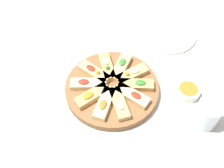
{
  "coord_description": "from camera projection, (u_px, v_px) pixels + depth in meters",
  "views": [
    {
      "loc": [
        0.48,
        0.15,
        0.71
      ],
      "look_at": [
        0.0,
        0.0,
        0.04
      ],
      "focal_mm": 42.0,
      "sensor_mm": 36.0,
      "label": 1
    }
  ],
  "objects": [
    {
      "name": "dipping_bowl",
      "position": [
        188.0,
        91.0,
        0.85
      ],
      "size": [
        0.08,
        0.08,
        0.03
      ],
      "color": "silver",
      "rests_on": "ground_plane"
    },
    {
      "name": "focaccia_slice_0",
      "position": [
        121.0,
        67.0,
        0.88
      ],
      "size": [
        0.12,
        0.05,
        0.03
      ],
      "color": "#DBB775",
      "rests_on": "serving_board"
    },
    {
      "name": "napkin_stack",
      "position": [
        88.0,
        24.0,
        1.06
      ],
      "size": [
        0.12,
        0.11,
        0.01
      ],
      "primitive_type": "cube",
      "rotation": [
        0.0,
        0.0,
        0.25
      ],
      "color": "white",
      "rests_on": "ground_plane"
    },
    {
      "name": "focaccia_slice_4",
      "position": [
        92.0,
        96.0,
        0.81
      ],
      "size": [
        0.11,
        0.1,
        0.03
      ],
      "color": "tan",
      "rests_on": "serving_board"
    },
    {
      "name": "focaccia_slice_5",
      "position": [
        104.0,
        103.0,
        0.79
      ],
      "size": [
        0.11,
        0.04,
        0.03
      ],
      "color": "#E5C689",
      "rests_on": "serving_board"
    },
    {
      "name": "focaccia_slice_2",
      "position": [
        94.0,
        72.0,
        0.87
      ],
      "size": [
        0.08,
        0.12,
        0.03
      ],
      "color": "#DBB775",
      "rests_on": "serving_board"
    },
    {
      "name": "plate_left",
      "position": [
        166.0,
        32.0,
        1.03
      ],
      "size": [
        0.24,
        0.24,
        0.02
      ],
      "color": "white",
      "rests_on": "ground_plane"
    },
    {
      "name": "focaccia_slice_6",
      "position": [
        119.0,
        103.0,
        0.79
      ],
      "size": [
        0.12,
        0.1,
        0.03
      ],
      "color": "tan",
      "rests_on": "serving_board"
    },
    {
      "name": "focaccia_slice_9",
      "position": [
        132.0,
        74.0,
        0.86
      ],
      "size": [
        0.11,
        0.1,
        0.03
      ],
      "color": "tan",
      "rests_on": "serving_board"
    },
    {
      "name": "water_glass",
      "position": [
        207.0,
        114.0,
        0.76
      ],
      "size": [
        0.07,
        0.07,
        0.09
      ],
      "primitive_type": "cylinder",
      "color": "silver",
      "rests_on": "ground_plane"
    },
    {
      "name": "focaccia_slice_7",
      "position": [
        132.0,
        95.0,
        0.81
      ],
      "size": [
        0.07,
        0.12,
        0.03
      ],
      "color": "#E5C689",
      "rests_on": "serving_board"
    },
    {
      "name": "ground_plane",
      "position": [
        112.0,
        90.0,
        0.87
      ],
      "size": [
        3.0,
        3.0,
        0.0
      ],
      "primitive_type": "plane",
      "color": "beige"
    },
    {
      "name": "focaccia_slice_8",
      "position": [
        136.0,
        85.0,
        0.84
      ],
      "size": [
        0.07,
        0.12,
        0.03
      ],
      "color": "tan",
      "rests_on": "serving_board"
    },
    {
      "name": "focaccia_slice_1",
      "position": [
        107.0,
        66.0,
        0.88
      ],
      "size": [
        0.12,
        0.09,
        0.03
      ],
      "color": "tan",
      "rests_on": "serving_board"
    },
    {
      "name": "serving_board",
      "position": [
        112.0,
        88.0,
        0.86
      ],
      "size": [
        0.3,
        0.3,
        0.03
      ],
      "primitive_type": "cylinder",
      "color": "brown",
      "rests_on": "ground_plane"
    },
    {
      "name": "focaccia_slice_3",
      "position": [
        88.0,
        84.0,
        0.84
      ],
      "size": [
        0.07,
        0.12,
        0.03
      ],
      "color": "#E5C689",
      "rests_on": "serving_board"
    }
  ]
}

